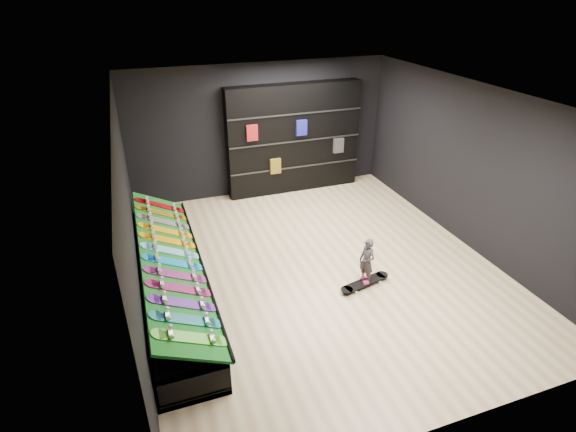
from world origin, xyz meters
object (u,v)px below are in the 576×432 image
object	(u,v)px
display_rack	(172,283)
child	(366,269)
back_shelving	(294,139)
floor_skateboard	(365,284)

from	to	relation	value
display_rack	child	size ratio (longest dim) A/B	9.35
display_rack	back_shelving	bearing A→B (deg)	45.17
floor_skateboard	child	size ratio (longest dim) A/B	2.04
display_rack	back_shelving	distance (m)	4.79
floor_skateboard	child	world-z (taller)	child
back_shelving	floor_skateboard	bearing A→B (deg)	-93.40
display_rack	back_shelving	size ratio (longest dim) A/B	1.42
display_rack	floor_skateboard	size ratio (longest dim) A/B	4.59
display_rack	floor_skateboard	bearing A→B (deg)	-14.89
back_shelving	child	size ratio (longest dim) A/B	6.58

